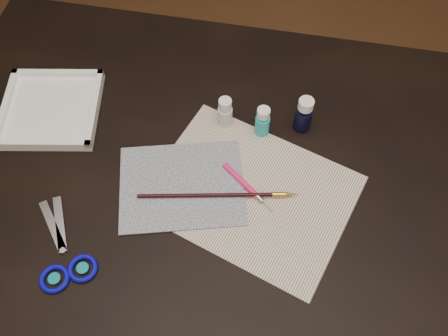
% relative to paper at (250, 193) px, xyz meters
% --- Properties ---
extents(ground, '(3.50, 3.50, 0.02)m').
position_rel_paper_xyz_m(ground, '(-0.06, 0.02, -0.76)').
color(ground, '#422614').
rests_on(ground, ground).
extents(table, '(1.30, 0.90, 0.75)m').
position_rel_paper_xyz_m(table, '(-0.06, 0.02, -0.38)').
color(table, black).
rests_on(table, ground).
extents(paper, '(0.46, 0.41, 0.00)m').
position_rel_paper_xyz_m(paper, '(0.00, 0.00, 0.00)').
color(paper, white).
rests_on(paper, table).
extents(canvas, '(0.29, 0.26, 0.00)m').
position_rel_paper_xyz_m(canvas, '(-0.14, -0.01, 0.00)').
color(canvas, black).
rests_on(canvas, paper).
extents(paint_bottle_white, '(0.04, 0.04, 0.08)m').
position_rel_paper_xyz_m(paint_bottle_white, '(-0.08, 0.16, 0.04)').
color(paint_bottle_white, silver).
rests_on(paint_bottle_white, table).
extents(paint_bottle_cyan, '(0.04, 0.04, 0.08)m').
position_rel_paper_xyz_m(paint_bottle_cyan, '(0.00, 0.15, 0.04)').
color(paint_bottle_cyan, '#20B3B4').
rests_on(paint_bottle_cyan, table).
extents(paint_bottle_navy, '(0.05, 0.05, 0.09)m').
position_rel_paper_xyz_m(paint_bottle_navy, '(0.08, 0.18, 0.04)').
color(paint_bottle_navy, black).
rests_on(paint_bottle_navy, table).
extents(paintbrush, '(0.32, 0.07, 0.01)m').
position_rel_paper_xyz_m(paintbrush, '(-0.06, -0.02, 0.01)').
color(paintbrush, black).
rests_on(paintbrush, canvas).
extents(craft_knife, '(0.12, 0.10, 0.01)m').
position_rel_paper_xyz_m(craft_knife, '(-0.00, 0.01, 0.01)').
color(craft_knife, '#F11C6B').
rests_on(craft_knife, paper).
extents(scissors, '(0.22, 0.24, 0.01)m').
position_rel_paper_xyz_m(scissors, '(-0.34, -0.18, 0.01)').
color(scissors, silver).
rests_on(scissors, table).
extents(palette_tray, '(0.24, 0.24, 0.03)m').
position_rel_paper_xyz_m(palette_tray, '(-0.47, 0.12, 0.01)').
color(palette_tray, white).
rests_on(palette_tray, table).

